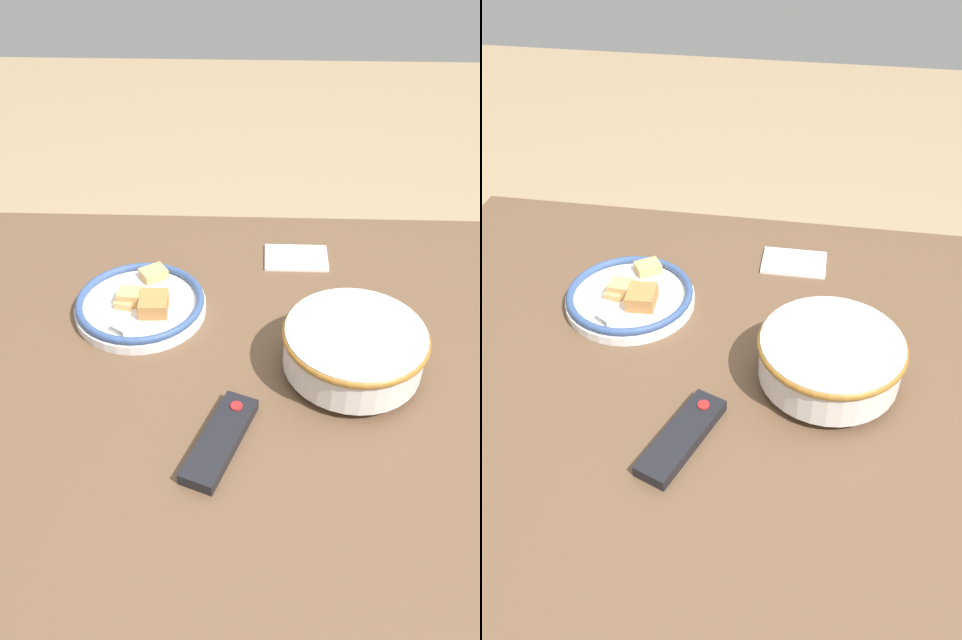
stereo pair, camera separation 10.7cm
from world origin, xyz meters
TOP-DOWN VIEW (x-y plane):
  - ground_plane at (0.00, 0.00)m, footprint 8.00×8.00m
  - dining_table at (0.00, 0.00)m, footprint 1.48×0.99m
  - noodle_bowl at (-0.08, -0.00)m, footprint 0.24×0.24m
  - food_plate at (0.29, -0.14)m, footprint 0.24×0.24m
  - tv_remote at (0.13, 0.16)m, footprint 0.11×0.18m
  - folded_napkin at (-0.00, -0.33)m, footprint 0.13×0.09m

SIDE VIEW (x-z plane):
  - ground_plane at x=0.00m, z-range 0.00..0.00m
  - dining_table at x=0.00m, z-range 0.30..1.04m
  - folded_napkin at x=0.00m, z-range 0.74..0.75m
  - tv_remote at x=0.13m, z-range 0.74..0.76m
  - food_plate at x=0.29m, z-range 0.73..0.78m
  - noodle_bowl at x=-0.08m, z-range 0.75..0.84m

